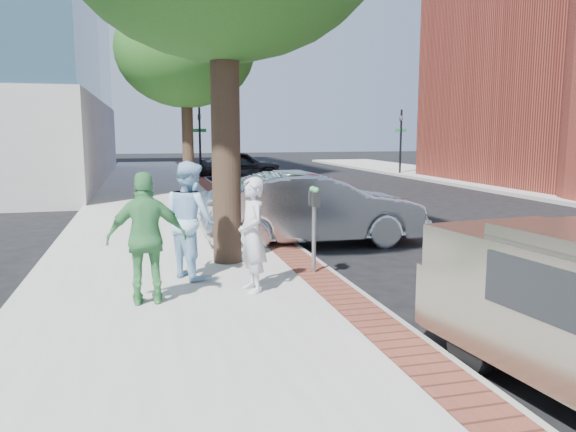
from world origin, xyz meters
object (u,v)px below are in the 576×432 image
object	(u,v)px
person_gray	(252,235)
parking_meter	(314,211)
sedan_silver	(313,209)
bg_car	(240,164)
person_officer	(190,220)
person_green	(147,238)

from	to	relation	value
person_gray	parking_meter	bearing A→B (deg)	116.40
sedan_silver	person_gray	bearing A→B (deg)	152.38
parking_meter	sedan_silver	world-z (taller)	sedan_silver
person_gray	bg_car	bearing A→B (deg)	162.82
person_officer	sedan_silver	bearing A→B (deg)	-74.86
person_gray	person_green	distance (m)	1.53
person_gray	person_officer	size ratio (longest dim) A/B	0.90
person_green	bg_car	world-z (taller)	person_green
person_green	sedan_silver	bearing A→B (deg)	-131.54
person_gray	bg_car	xyz separation A→B (m)	(3.59, 22.38, -0.25)
person_officer	sedan_silver	xyz separation A→B (m)	(2.94, 2.77, -0.29)
person_gray	person_green	xyz separation A→B (m)	(-1.52, -0.22, 0.06)
parking_meter	bg_car	distance (m)	21.68
parking_meter	person_green	distance (m)	2.94
person_green	bg_car	size ratio (longest dim) A/B	0.41
person_officer	parking_meter	bearing A→B (deg)	-125.41
person_gray	person_officer	world-z (taller)	person_officer
person_gray	person_officer	distance (m)	1.37
person_green	sedan_silver	world-z (taller)	person_green
sedan_silver	bg_car	bearing A→B (deg)	-3.38
parking_meter	bg_car	xyz separation A→B (m)	(2.37, 21.54, -0.44)
person_officer	bg_car	distance (m)	21.74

